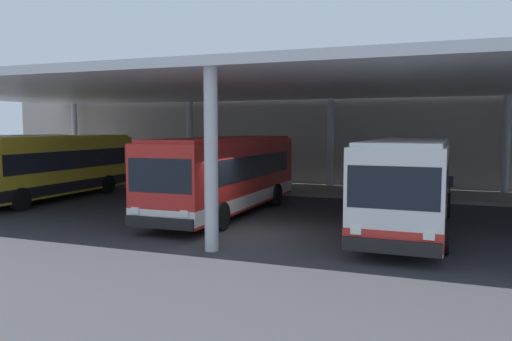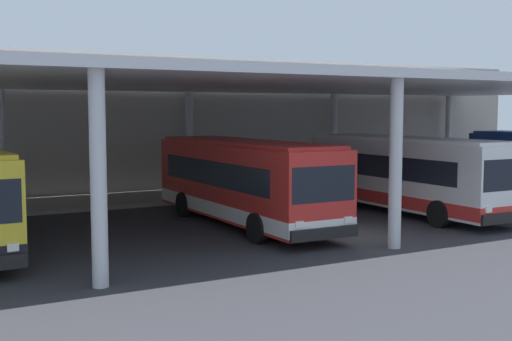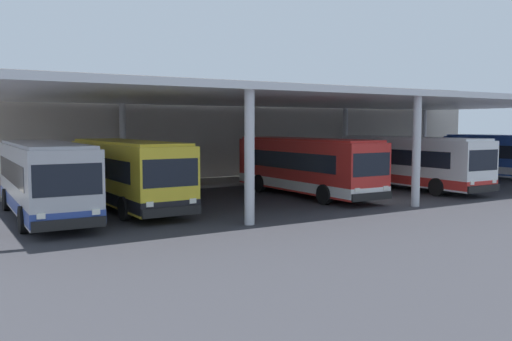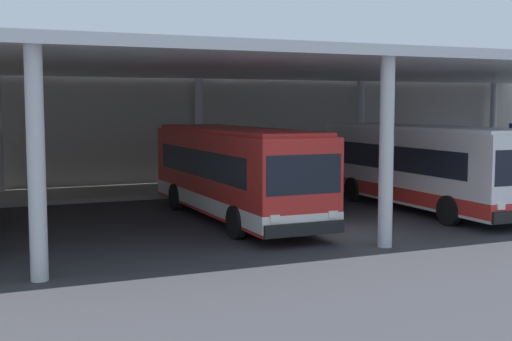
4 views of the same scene
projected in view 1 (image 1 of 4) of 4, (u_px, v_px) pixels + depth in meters
The scene contains 8 objects.
ground_plane at pixel (244, 234), 16.87m from camera, with size 200.00×200.00×0.00m, color #333338.
platform_kerb at pixel (323, 190), 27.82m from camera, with size 42.00×4.50×0.18m, color gray.
station_building_facade at pixel (336, 127), 30.55m from camera, with size 48.00×1.60×7.17m, color #ADA399.
canopy_shelter at pixel (292, 88), 21.55m from camera, with size 40.00×17.00×5.55m.
bus_second_bay at pixel (51, 166), 24.80m from camera, with size 2.84×10.57×3.17m.
bus_middle_bay at pixel (226, 174), 20.69m from camera, with size 2.73×10.53×3.17m.
bus_far_bay at pixel (409, 183), 17.45m from camera, with size 2.83×10.56×3.17m.
bench_waiting at pixel (435, 184), 25.78m from camera, with size 1.80×0.45×0.92m.
Camera 1 is at (6.25, -15.42, 3.56)m, focal length 35.11 mm.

